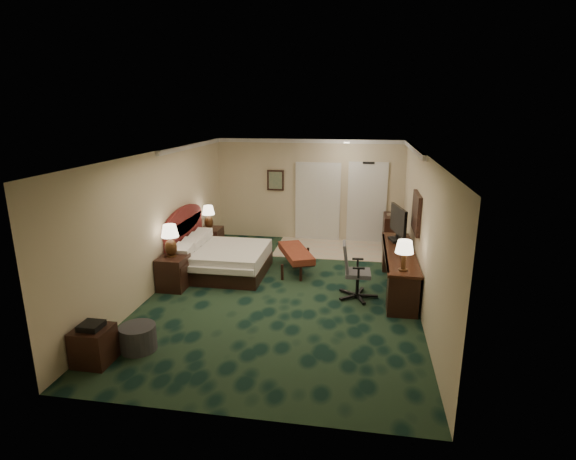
% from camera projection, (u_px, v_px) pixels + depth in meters
% --- Properties ---
extents(floor, '(5.00, 7.50, 0.00)m').
position_uv_depth(floor, '(285.00, 291.00, 8.83)').
color(floor, black).
rests_on(floor, ground).
extents(ceiling, '(5.00, 7.50, 0.00)m').
position_uv_depth(ceiling, '(285.00, 153.00, 8.11)').
color(ceiling, silver).
rests_on(ceiling, wall_back).
extents(wall_back, '(5.00, 0.00, 2.70)m').
position_uv_depth(wall_back, '(309.00, 190.00, 12.04)').
color(wall_back, beige).
rests_on(wall_back, ground).
extents(wall_front, '(5.00, 0.00, 2.70)m').
position_uv_depth(wall_front, '(226.00, 311.00, 4.91)').
color(wall_front, beige).
rests_on(wall_front, ground).
extents(wall_left, '(0.00, 7.50, 2.70)m').
position_uv_depth(wall_left, '(160.00, 220.00, 8.87)').
color(wall_left, beige).
rests_on(wall_left, ground).
extents(wall_right, '(0.00, 7.50, 2.70)m').
position_uv_depth(wall_right, '(422.00, 231.00, 8.08)').
color(wall_right, beige).
rests_on(wall_right, ground).
extents(crown_molding, '(5.00, 7.50, 0.10)m').
position_uv_depth(crown_molding, '(285.00, 156.00, 8.13)').
color(crown_molding, silver).
rests_on(crown_molding, wall_back).
extents(tile_patch, '(3.20, 1.70, 0.01)m').
position_uv_depth(tile_patch, '(339.00, 249.00, 11.44)').
color(tile_patch, beige).
rests_on(tile_patch, ground).
extents(headboard, '(0.12, 2.00, 1.40)m').
position_uv_depth(headboard, '(185.00, 238.00, 9.98)').
color(headboard, '#4D0E14').
rests_on(headboard, ground).
extents(entry_door, '(1.02, 0.06, 2.18)m').
position_uv_depth(entry_door, '(367.00, 203.00, 11.84)').
color(entry_door, silver).
rests_on(entry_door, ground).
extents(closet_doors, '(1.20, 0.06, 2.10)m').
position_uv_depth(closet_doors, '(318.00, 202.00, 12.04)').
color(closet_doors, white).
rests_on(closet_doors, ground).
extents(wall_art, '(0.45, 0.06, 0.55)m').
position_uv_depth(wall_art, '(276.00, 180.00, 12.08)').
color(wall_art, '#4D6E5B').
rests_on(wall_art, wall_back).
extents(wall_mirror, '(0.05, 0.95, 0.75)m').
position_uv_depth(wall_mirror, '(416.00, 213.00, 8.60)').
color(wall_mirror, white).
rests_on(wall_mirror, wall_right).
extents(bed, '(1.83, 1.69, 0.58)m').
position_uv_depth(bed, '(224.00, 261.00, 9.72)').
color(bed, silver).
rests_on(bed, ground).
extents(nightstand_near, '(0.53, 0.60, 0.66)m').
position_uv_depth(nightstand_near, '(173.00, 273.00, 8.91)').
color(nightstand_near, black).
rests_on(nightstand_near, ground).
extents(nightstand_far, '(0.49, 0.56, 0.62)m').
position_uv_depth(nightstand_far, '(211.00, 240.00, 11.16)').
color(nightstand_far, black).
rests_on(nightstand_far, ground).
extents(lamp_near, '(0.43, 0.43, 0.64)m').
position_uv_depth(lamp_near, '(170.00, 241.00, 8.78)').
color(lamp_near, black).
rests_on(lamp_near, nightstand_near).
extents(lamp_far, '(0.33, 0.33, 0.58)m').
position_uv_depth(lamp_far, '(209.00, 217.00, 10.95)').
color(lamp_far, black).
rests_on(lamp_far, nightstand_far).
extents(bed_bench, '(1.00, 1.50, 0.48)m').
position_uv_depth(bed_bench, '(296.00, 260.00, 9.92)').
color(bed_bench, maroon).
rests_on(bed_bench, ground).
extents(ottoman, '(0.67, 0.67, 0.38)m').
position_uv_depth(ottoman, '(138.00, 338.00, 6.67)').
color(ottoman, '#27282B').
rests_on(ottoman, ground).
extents(side_table, '(0.49, 0.49, 0.53)m').
position_uv_depth(side_table, '(94.00, 346.00, 6.31)').
color(side_table, black).
rests_on(side_table, ground).
extents(desk, '(0.58, 2.71, 0.78)m').
position_uv_depth(desk, '(398.00, 270.00, 8.86)').
color(desk, black).
rests_on(desk, ground).
extents(tv, '(0.29, 0.94, 0.73)m').
position_uv_depth(tv, '(398.00, 224.00, 9.35)').
color(tv, black).
rests_on(tv, desk).
extents(desk_lamp, '(0.39, 0.39, 0.55)m').
position_uv_depth(desk_lamp, '(404.00, 255.00, 7.67)').
color(desk_lamp, black).
rests_on(desk_lamp, desk).
extents(desk_chair, '(0.65, 0.62, 1.08)m').
position_uv_depth(desk_chair, '(358.00, 271.00, 8.41)').
color(desk_chair, '#4B4C56').
rests_on(desk_chair, ground).
extents(minibar, '(0.46, 0.83, 0.87)m').
position_uv_depth(minibar, '(392.00, 232.00, 11.41)').
color(minibar, black).
rests_on(minibar, ground).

